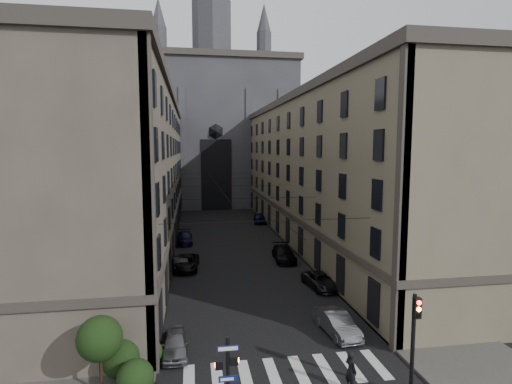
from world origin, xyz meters
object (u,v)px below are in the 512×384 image
pedestrian (351,370)px  car_right_midfar (284,254)px  pedestrian_signal_left (228,373)px  car_left_midfar (186,263)px  traffic_light_right (414,333)px  car_right_near (337,323)px  car_right_midnear (321,281)px  gothic_tower (213,123)px  car_left_near (175,343)px  car_left_far (184,238)px  car_left_midnear (181,263)px  car_right_far (260,218)px

pedestrian → car_right_midfar: bearing=-25.0°
pedestrian_signal_left → car_left_midfar: 23.50m
traffic_light_right → car_right_near: (-1.23, 6.99, -2.56)m
traffic_light_right → car_right_midnear: size_ratio=1.13×
car_right_near → pedestrian_signal_left: bearing=-143.2°
car_right_midnear → car_right_midfar: 9.08m
gothic_tower → car_right_midnear: (6.12, -57.48, -17.16)m
car_right_midnear → car_right_midfar: size_ratio=0.87×
car_left_near → car_right_midnear: (12.18, 9.48, -0.00)m
car_left_far → car_right_midfar: (10.86, -9.80, 0.03)m
car_left_near → car_left_far: 28.27m
car_left_far → pedestrian: pedestrian is taller
pedestrian → car_left_midfar: bearing=1.0°
pedestrian_signal_left → car_left_midnear: size_ratio=1.01×
car_left_midnear → pedestrian: (9.03, -21.82, 0.35)m
gothic_tower → pedestrian_signal_left: (-3.51, -73.46, -15.48)m
traffic_light_right → car_left_far: traffic_light_right is taller
car_right_midnear → car_right_far: car_right_far is taller
pedestrian_signal_left → car_right_midnear: (9.64, 15.98, -1.68)m
traffic_light_right → gothic_tower: bearing=94.4°
car_left_far → car_right_midfar: bearing=-43.9°
pedestrian_signal_left → car_left_far: bearing=94.0°
car_right_far → traffic_light_right: bearing=-84.8°
car_left_near → car_left_midnear: size_ratio=0.95×
car_right_midfar → pedestrian_signal_left: bearing=-105.2°
traffic_light_right → car_left_midnear: size_ratio=1.31×
car_right_midnear → pedestrian: size_ratio=2.31×
car_left_midfar → car_right_far: (11.61, 23.77, 0.08)m
traffic_light_right → car_left_midnear: traffic_light_right is taller
car_left_far → car_right_far: 17.21m
car_left_midfar → traffic_light_right: bearing=-59.9°
car_left_midfar → car_right_midfar: (10.48, 1.62, 0.06)m
car_right_midnear → car_right_far: (-0.09, 31.15, 0.15)m
traffic_light_right → car_right_midfar: 24.69m
car_left_midnear → car_left_far: size_ratio=0.78×
gothic_tower → traffic_light_right: (5.60, -73.04, -14.51)m
car_right_midfar → car_right_midnear: bearing=-78.8°
car_right_midfar → pedestrian: 23.56m
pedestrian_signal_left → car_left_near: (-2.54, 6.50, -1.68)m
car_right_far → car_left_far: bearing=-128.4°
traffic_light_right → car_right_midfar: (-0.69, 24.55, -2.52)m
car_left_near → car_right_midfar: size_ratio=0.72×
traffic_light_right → car_right_far: traffic_light_right is taller
traffic_light_right → pedestrian: traffic_light_right is taller
car_left_far → car_right_far: car_right_far is taller
car_left_midfar → gothic_tower: bearing=87.8°
car_left_near → car_right_midfar: 21.48m
car_left_midfar → car_right_near: car_right_near is taller
car_right_midfar → car_right_far: 22.18m
car_left_far → car_right_near: car_left_far is taller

